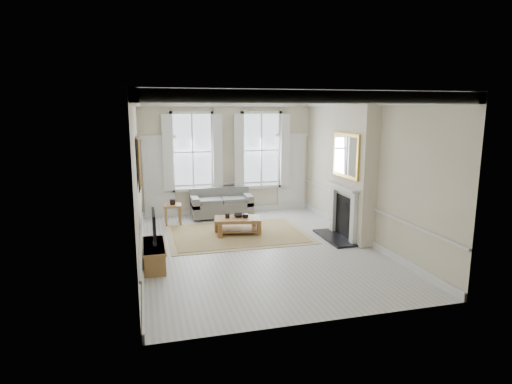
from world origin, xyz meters
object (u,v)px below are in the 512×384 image
object	(u,v)px
side_table	(173,208)
tv_stand	(154,255)
coffee_table	(238,221)
sofa	(221,205)

from	to	relation	value
side_table	tv_stand	size ratio (longest dim) A/B	0.44
coffee_table	tv_stand	distance (m)	2.75
coffee_table	tv_stand	bearing A→B (deg)	-130.17
side_table	tv_stand	bearing A→B (deg)	-100.66
side_table	coffee_table	world-z (taller)	side_table
side_table	tv_stand	distance (m)	3.23
coffee_table	sofa	bearing A→B (deg)	102.36
sofa	side_table	size ratio (longest dim) A/B	3.15
sofa	side_table	world-z (taller)	sofa
sofa	coffee_table	size ratio (longest dim) A/B	1.41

